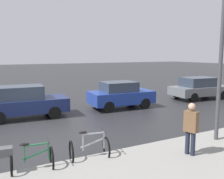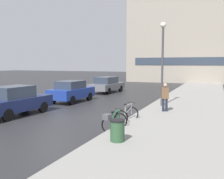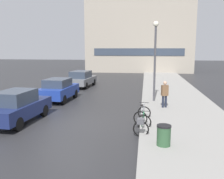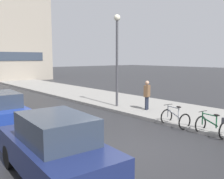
% 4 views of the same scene
% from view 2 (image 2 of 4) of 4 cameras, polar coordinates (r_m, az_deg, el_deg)
% --- Properties ---
extents(ground_plane, '(140.00, 140.00, 0.00)m').
position_cam_2_polar(ground_plane, '(13.45, -12.90, -6.63)').
color(ground_plane, '#28282B').
extents(sidewalk_kerb, '(4.80, 60.00, 0.14)m').
position_cam_2_polar(sidewalk_kerb, '(20.88, 17.98, -2.09)').
color(sidewalk_kerb, gray).
rests_on(sidewalk_kerb, ground).
extents(bicycle_nearest, '(0.81, 1.41, 0.91)m').
position_cam_2_polar(bicycle_nearest, '(10.70, 0.20, -7.17)').
color(bicycle_nearest, black).
rests_on(bicycle_nearest, ground).
extents(bicycle_second, '(0.88, 1.25, 0.96)m').
position_cam_2_polar(bicycle_second, '(12.40, 3.48, -5.71)').
color(bicycle_second, black).
rests_on(bicycle_second, ground).
extents(car_navy, '(2.01, 4.25, 1.66)m').
position_cam_2_polar(car_navy, '(14.91, -21.18, -2.44)').
color(car_navy, navy).
rests_on(car_navy, ground).
extents(car_blue, '(2.06, 3.88, 1.60)m').
position_cam_2_polar(car_blue, '(19.07, -9.26, -0.38)').
color(car_blue, navy).
rests_on(car_blue, ground).
extents(car_grey, '(2.26, 4.42, 1.57)m').
position_cam_2_polar(car_grey, '(24.89, -1.20, 1.15)').
color(car_grey, slate).
rests_on(car_grey, ground).
extents(pedestrian, '(0.46, 0.36, 1.77)m').
position_cam_2_polar(pedestrian, '(14.67, 12.03, -1.59)').
color(pedestrian, '#1E2333').
rests_on(pedestrian, ground).
extents(streetlamp, '(0.37, 0.37, 5.52)m').
position_cam_2_polar(streetlamp, '(16.51, 11.49, 7.96)').
color(streetlamp, '#424247').
rests_on(streetlamp, ground).
extents(trash_bin, '(0.54, 0.54, 0.92)m').
position_cam_2_polar(trash_bin, '(9.01, 1.24, -9.74)').
color(trash_bin, '#2D5133').
rests_on(trash_bin, ground).
extents(building_facade_main, '(16.58, 10.62, 17.79)m').
position_cam_2_polar(building_facade_main, '(43.21, 16.52, 13.74)').
color(building_facade_main, '#9E9384').
rests_on(building_facade_main, ground).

